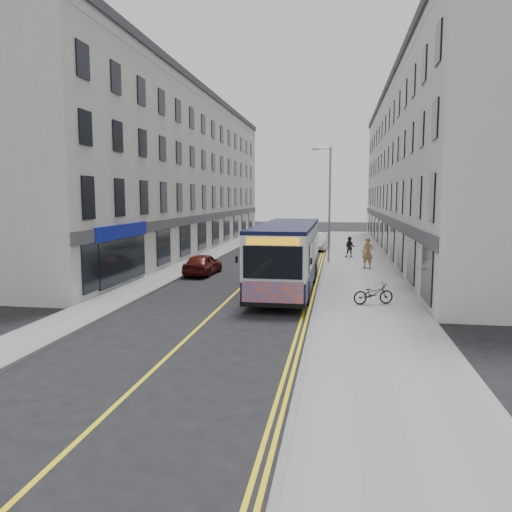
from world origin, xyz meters
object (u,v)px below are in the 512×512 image
(pedestrian_near, at_px, (368,253))
(car_white, at_px, (319,241))
(bicycle, at_px, (373,294))
(pedestrian_far, at_px, (350,247))
(streetlamp, at_px, (328,200))
(city_bus, at_px, (287,254))
(car_maroon, at_px, (203,264))

(pedestrian_near, xyz_separation_m, car_white, (-3.54, 11.49, -0.35))
(bicycle, bearing_deg, pedestrian_far, -16.26)
(streetlamp, relative_size, car_white, 1.77)
(city_bus, distance_m, car_white, 19.05)
(streetlamp, relative_size, pedestrian_near, 4.09)
(pedestrian_near, bearing_deg, bicycle, -70.97)
(city_bus, bearing_deg, pedestrian_far, 75.47)
(streetlamp, relative_size, pedestrian_far, 5.17)
(bicycle, bearing_deg, pedestrian_near, -20.28)
(pedestrian_far, height_order, car_white, pedestrian_far)
(city_bus, relative_size, car_white, 2.52)
(streetlamp, xyz_separation_m, bicycle, (2.22, -13.60, -3.81))
(bicycle, distance_m, pedestrian_near, 10.95)
(pedestrian_far, xyz_separation_m, car_white, (-2.57, 5.95, -0.15))
(bicycle, height_order, car_maroon, car_maroon)
(city_bus, distance_m, pedestrian_near, 8.72)
(bicycle, relative_size, pedestrian_near, 0.89)
(streetlamp, height_order, car_white, streetlamp)
(streetlamp, bearing_deg, bicycle, -80.74)
(bicycle, relative_size, car_white, 0.38)
(pedestrian_far, height_order, car_maroon, pedestrian_far)
(pedestrian_near, relative_size, car_maroon, 0.52)
(city_bus, height_order, pedestrian_near, city_bus)
(car_white, relative_size, car_maroon, 1.20)
(pedestrian_far, distance_m, car_maroon, 12.76)
(pedestrian_near, bearing_deg, city_bus, -99.21)
(streetlamp, height_order, bicycle, streetlamp)
(pedestrian_near, height_order, car_white, pedestrian_near)
(streetlamp, bearing_deg, pedestrian_near, -46.09)
(bicycle, relative_size, car_maroon, 0.46)
(pedestrian_far, relative_size, car_maroon, 0.41)
(pedestrian_near, relative_size, car_white, 0.43)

